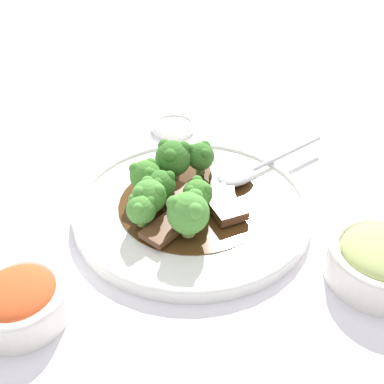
{
  "coord_description": "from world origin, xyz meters",
  "views": [
    {
      "loc": [
        -0.31,
        0.36,
        0.38
      ],
      "look_at": [
        0.0,
        0.0,
        0.03
      ],
      "focal_mm": 42.0,
      "sensor_mm": 36.0,
      "label": 1
    }
  ],
  "objects_px": {
    "broccoli_floret_4": "(188,212)",
    "broccoli_floret_1": "(201,156)",
    "serving_spoon": "(245,172)",
    "side_bowl_kimchi": "(20,301)",
    "broccoli_floret_0": "(173,158)",
    "broccoli_floret_7": "(145,175)",
    "broccoli_floret_3": "(160,185)",
    "broccoli_floret_5": "(197,194)",
    "beef_strip_0": "(164,230)",
    "main_plate": "(192,206)",
    "beef_strip_1": "(181,198)",
    "broccoli_floret_6": "(141,209)",
    "broccoli_floret_2": "(149,196)",
    "beef_strip_3": "(223,204)",
    "beef_strip_2": "(222,182)",
    "sauce_dish": "(173,126)",
    "side_bowl_appetizer": "(381,260)"
  },
  "relations": [
    {
      "from": "broccoli_floret_3",
      "to": "side_bowl_appetizer",
      "type": "relative_size",
      "value": 0.38
    },
    {
      "from": "beef_strip_3",
      "to": "broccoli_floret_3",
      "type": "bearing_deg",
      "value": 29.6
    },
    {
      "from": "broccoli_floret_4",
      "to": "serving_spoon",
      "type": "xyz_separation_m",
      "value": [
        0.02,
        -0.15,
        -0.03
      ]
    },
    {
      "from": "beef_strip_1",
      "to": "broccoli_floret_6",
      "type": "relative_size",
      "value": 1.38
    },
    {
      "from": "beef_strip_3",
      "to": "side_bowl_appetizer",
      "type": "xyz_separation_m",
      "value": [
        -0.2,
        -0.03,
        0.0
      ]
    },
    {
      "from": "broccoli_floret_4",
      "to": "serving_spoon",
      "type": "relative_size",
      "value": 0.27
    },
    {
      "from": "beef_strip_0",
      "to": "broccoli_floret_4",
      "type": "distance_m",
      "value": 0.04
    },
    {
      "from": "beef_strip_2",
      "to": "beef_strip_3",
      "type": "height_order",
      "value": "beef_strip_3"
    },
    {
      "from": "broccoli_floret_4",
      "to": "side_bowl_appetizer",
      "type": "xyz_separation_m",
      "value": [
        -0.2,
        -0.1,
        -0.03
      ]
    },
    {
      "from": "broccoli_floret_6",
      "to": "side_bowl_appetizer",
      "type": "xyz_separation_m",
      "value": [
        -0.25,
        -0.13,
        -0.02
      ]
    },
    {
      "from": "broccoli_floret_3",
      "to": "broccoli_floret_7",
      "type": "relative_size",
      "value": 0.94
    },
    {
      "from": "main_plate",
      "to": "side_bowl_kimchi",
      "type": "relative_size",
      "value": 3.23
    },
    {
      "from": "broccoli_floret_3",
      "to": "broccoli_floret_0",
      "type": "bearing_deg",
      "value": -64.27
    },
    {
      "from": "main_plate",
      "to": "beef_strip_2",
      "type": "height_order",
      "value": "beef_strip_2"
    },
    {
      "from": "serving_spoon",
      "to": "beef_strip_3",
      "type": "bearing_deg",
      "value": 104.92
    },
    {
      "from": "broccoli_floret_0",
      "to": "serving_spoon",
      "type": "height_order",
      "value": "broccoli_floret_0"
    },
    {
      "from": "main_plate",
      "to": "beef_strip_3",
      "type": "distance_m",
      "value": 0.05
    },
    {
      "from": "broccoli_floret_5",
      "to": "broccoli_floret_7",
      "type": "relative_size",
      "value": 0.95
    },
    {
      "from": "broccoli_floret_4",
      "to": "broccoli_floret_1",
      "type": "bearing_deg",
      "value": -56.26
    },
    {
      "from": "main_plate",
      "to": "beef_strip_0",
      "type": "distance_m",
      "value": 0.07
    },
    {
      "from": "broccoli_floret_3",
      "to": "sauce_dish",
      "type": "bearing_deg",
      "value": -51.0
    },
    {
      "from": "broccoli_floret_3",
      "to": "broccoli_floret_2",
      "type": "bearing_deg",
      "value": 107.19
    },
    {
      "from": "beef_strip_3",
      "to": "broccoli_floret_0",
      "type": "xyz_separation_m",
      "value": [
        0.1,
        -0.01,
        0.03
      ]
    },
    {
      "from": "broccoli_floret_1",
      "to": "broccoli_floret_7",
      "type": "bearing_deg",
      "value": 73.07
    },
    {
      "from": "broccoli_floret_7",
      "to": "sauce_dish",
      "type": "bearing_deg",
      "value": -56.79
    },
    {
      "from": "broccoli_floret_0",
      "to": "broccoli_floret_7",
      "type": "height_order",
      "value": "broccoli_floret_0"
    },
    {
      "from": "broccoli_floret_5",
      "to": "side_bowl_appetizer",
      "type": "distance_m",
      "value": 0.23
    },
    {
      "from": "broccoli_floret_3",
      "to": "side_bowl_kimchi",
      "type": "height_order",
      "value": "broccoli_floret_3"
    },
    {
      "from": "serving_spoon",
      "to": "side_bowl_kimchi",
      "type": "bearing_deg",
      "value": 83.55
    },
    {
      "from": "broccoli_floret_0",
      "to": "side_bowl_kimchi",
      "type": "distance_m",
      "value": 0.27
    },
    {
      "from": "main_plate",
      "to": "beef_strip_1",
      "type": "distance_m",
      "value": 0.02
    },
    {
      "from": "side_bowl_appetizer",
      "to": "broccoli_floret_3",
      "type": "bearing_deg",
      "value": 15.6
    },
    {
      "from": "side_bowl_kimchi",
      "to": "sauce_dish",
      "type": "height_order",
      "value": "side_bowl_kimchi"
    },
    {
      "from": "beef_strip_3",
      "to": "sauce_dish",
      "type": "xyz_separation_m",
      "value": [
        0.22,
        -0.14,
        -0.02
      ]
    },
    {
      "from": "broccoli_floret_3",
      "to": "serving_spoon",
      "type": "height_order",
      "value": "broccoli_floret_3"
    },
    {
      "from": "main_plate",
      "to": "broccoli_floret_2",
      "type": "distance_m",
      "value": 0.07
    },
    {
      "from": "broccoli_floret_0",
      "to": "broccoli_floret_4",
      "type": "xyz_separation_m",
      "value": [
        -0.1,
        0.08,
        0.0
      ]
    },
    {
      "from": "beef_strip_3",
      "to": "side_bowl_appetizer",
      "type": "height_order",
      "value": "side_bowl_appetizer"
    },
    {
      "from": "broccoli_floret_1",
      "to": "broccoli_floret_4",
      "type": "relative_size",
      "value": 0.84
    },
    {
      "from": "main_plate",
      "to": "beef_strip_0",
      "type": "bearing_deg",
      "value": 102.24
    },
    {
      "from": "broccoli_floret_3",
      "to": "broccoli_floret_6",
      "type": "xyz_separation_m",
      "value": [
        -0.02,
        0.05,
        -0.0
      ]
    },
    {
      "from": "beef_strip_0",
      "to": "broccoli_floret_5",
      "type": "xyz_separation_m",
      "value": [
        -0.0,
        -0.06,
        0.02
      ]
    },
    {
      "from": "beef_strip_0",
      "to": "beef_strip_2",
      "type": "xyz_separation_m",
      "value": [
        0.01,
        -0.13,
        -0.0
      ]
    },
    {
      "from": "beef_strip_3",
      "to": "broccoli_floret_3",
      "type": "xyz_separation_m",
      "value": [
        0.07,
        0.04,
        0.02
      ]
    },
    {
      "from": "beef_strip_2",
      "to": "broccoli_floret_1",
      "type": "xyz_separation_m",
      "value": [
        0.04,
        -0.0,
        0.03
      ]
    },
    {
      "from": "beef_strip_3",
      "to": "beef_strip_0",
      "type": "bearing_deg",
      "value": 73.79
    },
    {
      "from": "broccoli_floret_2",
      "to": "beef_strip_3",
      "type": "bearing_deg",
      "value": -131.88
    },
    {
      "from": "broccoli_floret_3",
      "to": "side_bowl_kimchi",
      "type": "xyz_separation_m",
      "value": [
        -0.01,
        0.22,
        -0.02
      ]
    },
    {
      "from": "beef_strip_3",
      "to": "broccoli_floret_5",
      "type": "relative_size",
      "value": 1.79
    },
    {
      "from": "beef_strip_2",
      "to": "broccoli_floret_4",
      "type": "xyz_separation_m",
      "value": [
        -0.03,
        0.11,
        0.03
      ]
    }
  ]
}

